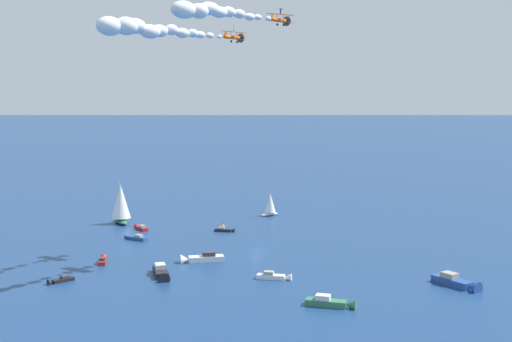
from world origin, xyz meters
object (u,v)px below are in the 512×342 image
at_px(motorboat_far_stbd, 60,280).
at_px(motorboat_outer_ring_c, 458,283).
at_px(motorboat_near_centre, 103,260).
at_px(wingwalker_lead, 234,28).
at_px(motorboat_mid_cluster, 161,273).
at_px(marker_buoy, 223,226).
at_px(sailboat_offshore, 270,204).
at_px(motorboat_inshore, 333,303).
at_px(motorboat_outer_ring_b, 135,238).
at_px(motorboat_outer_ring_a, 226,230).
at_px(motorboat_outer_ring_d, 276,277).
at_px(motorboat_far_port, 200,258).
at_px(sailboat_ahead, 121,204).
at_px(motorboat_trailing, 140,228).
at_px(biplane_wingman, 280,20).
at_px(biplane_lead, 233,37).
at_px(wingwalker_wingman, 281,10).

bearing_deg(motorboat_far_stbd, motorboat_outer_ring_c, 83.83).
xyz_separation_m(motorboat_near_centre, wingwalker_lead, (-14.06, 31.55, 54.80)).
distance_m(motorboat_mid_cluster, marker_buoy, 54.46).
distance_m(sailboat_offshore, wingwalker_lead, 68.36).
xyz_separation_m(motorboat_inshore, motorboat_outer_ring_b, (-61.04, -42.89, -0.21)).
bearing_deg(motorboat_near_centre, sailboat_offshore, 142.08).
xyz_separation_m(motorboat_far_stbd, motorboat_outer_ring_a, (-49.62, 36.12, 0.00)).
xyz_separation_m(sailboat_offshore, motorboat_outer_ring_d, (74.32, -5.36, -3.12)).
height_order(motorboat_outer_ring_b, motorboat_outer_ring_d, motorboat_outer_ring_d).
height_order(motorboat_far_port, motorboat_outer_ring_d, motorboat_far_port).
bearing_deg(motorboat_near_centre, sailboat_ahead, -178.34).
distance_m(motorboat_trailing, biplane_wingman, 75.04).
bearing_deg(motorboat_inshore, motorboat_far_stbd, -110.35).
distance_m(motorboat_far_stbd, biplane_wingman, 76.70).
distance_m(motorboat_outer_ring_c, biplane_lead, 79.36).
bearing_deg(motorboat_inshore, wingwalker_wingman, -171.68).
bearing_deg(marker_buoy, wingwalker_lead, 5.96).
xyz_separation_m(sailboat_ahead, motorboat_outer_ring_d, (64.36, 40.41, -5.50)).
distance_m(motorboat_outer_ring_a, marker_buoy, 5.89).
distance_m(marker_buoy, biplane_lead, 58.26).
xyz_separation_m(motorboat_near_centre, motorboat_outer_ring_a, (-33.00, 29.63, -0.05)).
relative_size(motorboat_far_port, motorboat_mid_cluster, 0.98).
xyz_separation_m(motorboat_outer_ring_c, biplane_lead, (-39.75, -44.57, 52.26)).
relative_size(motorboat_far_port, marker_buoy, 4.97).
xyz_separation_m(motorboat_far_port, wingwalker_lead, (-15.16, 8.74, 54.51)).
bearing_deg(motorboat_outer_ring_d, wingwalker_lead, -166.57).
height_order(motorboat_trailing, motorboat_outer_ring_c, motorboat_outer_ring_c).
height_order(sailboat_offshore, motorboat_outer_ring_d, sailboat_offshore).
xyz_separation_m(sailboat_ahead, biplane_lead, (32.84, 32.71, 47.05)).
height_order(motorboat_outer_ring_d, marker_buoy, marker_buoy).
height_order(motorboat_far_stbd, marker_buoy, marker_buoy).
relative_size(sailboat_ahead, wingwalker_lead, 7.48).
bearing_deg(biplane_wingman, motorboat_outer_ring_d, -7.55).
xyz_separation_m(motorboat_outer_ring_a, biplane_lead, (18.79, 1.72, 52.68)).
height_order(motorboat_far_port, motorboat_outer_ring_a, motorboat_far_port).
distance_m(motorboat_far_stbd, sailboat_ahead, 64.12).
relative_size(sailboat_offshore, motorboat_outer_ring_b, 1.24).
relative_size(motorboat_far_stbd, motorboat_trailing, 0.86).
distance_m(sailboat_offshore, sailboat_ahead, 46.90).
relative_size(motorboat_trailing, sailboat_ahead, 0.47).
height_order(sailboat_offshore, motorboat_outer_ring_b, sailboat_offshore).
bearing_deg(motorboat_outer_ring_a, motorboat_near_centre, -41.92).
distance_m(motorboat_near_centre, biplane_wingman, 69.94).
distance_m(biplane_wingman, wingwalker_wingman, 2.15).
bearing_deg(motorboat_outer_ring_b, sailboat_offshore, 129.78).
bearing_deg(biplane_wingman, motorboat_inshore, 8.57).
bearing_deg(motorboat_mid_cluster, motorboat_far_port, 146.66).
xyz_separation_m(motorboat_inshore, marker_buoy, (-75.66, -18.96, -0.35)).
distance_m(motorboat_far_stbd, sailboat_offshore, 89.57).
height_order(sailboat_ahead, motorboat_outer_ring_b, sailboat_ahead).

